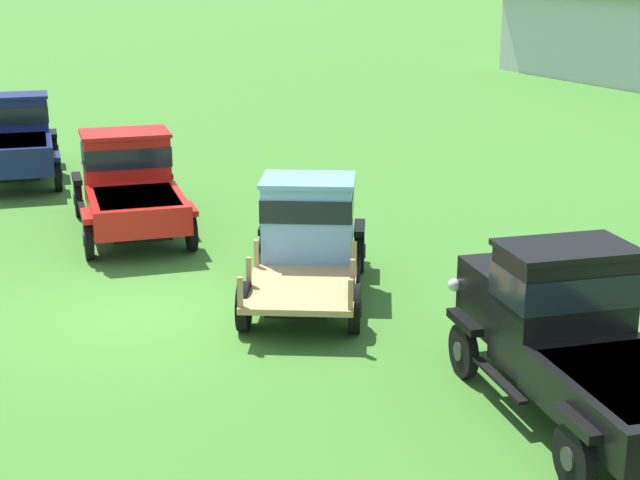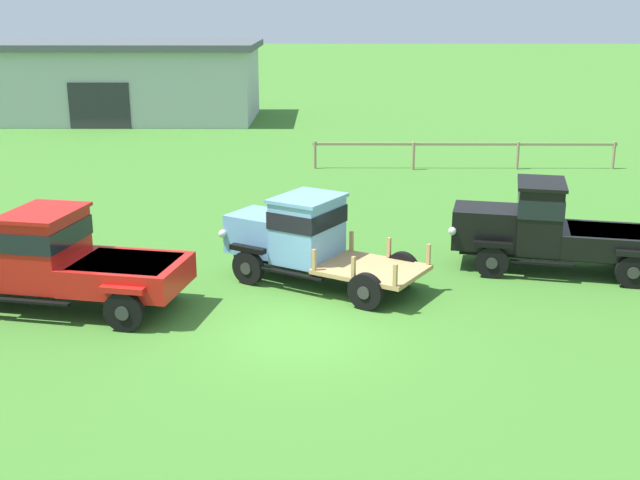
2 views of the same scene
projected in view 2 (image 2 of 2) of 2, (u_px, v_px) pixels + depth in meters
name	position (u px, v px, depth m)	size (l,w,h in m)	color
ground_plane	(298.00, 333.00, 16.15)	(240.00, 240.00, 0.00)	#3D7528
farm_shed	(57.00, 80.00, 45.29)	(22.81, 8.14, 4.31)	#B2B7BC
paddock_fence	(465.00, 149.00, 31.90)	(12.13, 0.37, 1.10)	#997F60
vintage_truck_second_in_line	(54.00, 259.00, 17.26)	(5.82, 3.04, 2.16)	black
vintage_truck_midrow_center	(302.00, 236.00, 18.92)	(5.05, 3.94, 2.08)	black
vintage_truck_far_side	(550.00, 228.00, 19.67)	(5.40, 2.93, 2.23)	black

